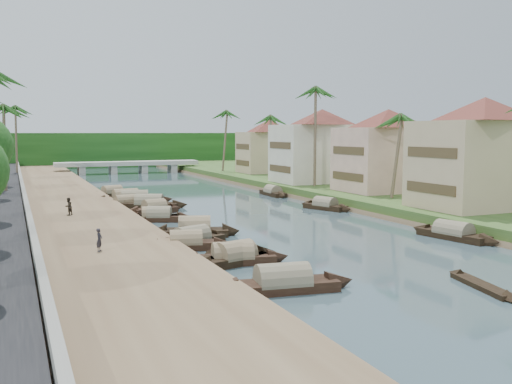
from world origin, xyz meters
name	(u,v)px	position (x,y,z in m)	size (l,w,h in m)	color
ground	(290,230)	(0.00, 0.00, 0.00)	(220.00, 220.00, 0.00)	#374B52
left_bank	(68,207)	(-16.00, 20.00, 0.40)	(10.00, 180.00, 0.80)	brown
right_bank	(352,191)	(19.00, 20.00, 0.60)	(16.00, 180.00, 1.20)	#314B1E
retaining_wall	(25,199)	(-20.20, 20.00, 1.35)	(0.40, 180.00, 1.10)	slate
treeline	(106,149)	(0.00, 100.00, 4.00)	(120.00, 14.00, 8.00)	#133A10
bridge	(128,165)	(0.00, 72.00, 1.72)	(28.00, 4.00, 2.40)	#9D9E94
building_near	(483,152)	(18.99, -2.00, 6.38)	(14.85, 14.85, 10.20)	tan
building_mid	(388,149)	(19.99, 14.00, 6.13)	(14.11, 14.11, 9.70)	beige
building_far	(322,145)	(18.99, 28.00, 6.38)	(15.59, 15.59, 10.20)	silver
building_distant	(269,145)	(19.99, 48.00, 5.88)	(12.62, 12.62, 9.20)	tan
sampan_0	(283,284)	(-8.68, -16.52, 0.41)	(8.21, 2.73, 2.13)	black
sampan_1	(235,258)	(-8.71, -9.81, 0.41)	(7.07, 3.39, 2.08)	black
sampan_2	(233,258)	(-8.85, -9.76, 0.41)	(7.53, 2.88, 1.98)	black
sampan_3	(192,239)	(-9.40, -2.84, 0.41)	(7.18, 3.90, 1.96)	black
sampan_4	(186,244)	(-10.26, -4.27, 0.41)	(6.75, 2.98, 1.92)	black
sampan_5	(195,231)	(-8.17, 0.50, 0.42)	(7.62, 4.02, 2.36)	black
sampan_6	(159,217)	(-8.96, 8.99, 0.41)	(6.48, 3.80, 1.96)	black
sampan_7	(155,217)	(-9.32, 9.25, 0.41)	(6.99, 2.87, 1.88)	black
sampan_8	(154,209)	(-8.16, 14.38, 0.41)	(6.56, 2.94, 2.01)	black
sampan_9	(149,204)	(-7.70, 18.74, 0.41)	(8.51, 5.15, 2.18)	black
sampan_10	(125,203)	(-10.00, 20.35, 0.41)	(6.67, 2.69, 1.86)	black
sampan_11	(126,199)	(-9.17, 24.61, 0.42)	(8.30, 2.39, 2.34)	black
sampan_12	(135,199)	(-8.33, 23.63, 0.41)	(9.19, 3.40, 2.16)	black
sampan_13	(112,193)	(-9.60, 31.76, 0.41)	(7.07, 3.68, 1.95)	black
sampan_14	(453,234)	(9.73, -8.61, 0.41)	(2.92, 8.29, 2.01)	black
sampan_15	(325,206)	(9.15, 9.90, 0.41)	(3.78, 6.98, 1.91)	black
sampan_16	(273,192)	(9.68, 24.24, 0.41)	(1.79, 7.80, 1.93)	black
canoe_0	(482,286)	(1.23, -20.10, 0.10)	(2.26, 6.64, 0.87)	black
canoe_1	(232,251)	(-7.65, -6.41, 0.10)	(5.13, 2.37, 0.83)	black
canoe_2	(150,203)	(-6.91, 21.89, 0.10)	(5.25, 3.77, 0.83)	black
palm_1	(395,118)	(16.00, 7.35, 9.67)	(3.20, 3.20, 10.20)	brown
palm_2	(316,91)	(15.00, 22.77, 13.45)	(3.20, 3.20, 14.14)	brown
palm_3	(269,118)	(16.00, 39.24, 10.38)	(3.20, 3.20, 10.95)	brown
palm_6	(3,108)	(-22.00, 29.90, 10.89)	(3.20, 3.20, 11.27)	brown
palm_7	(223,113)	(14.00, 54.78, 11.59)	(3.20, 3.20, 12.19)	brown
palm_8	(15,109)	(-20.50, 62.00, 12.10)	(3.20, 3.20, 12.53)	brown
tree_6	(344,147)	(24.00, 30.17, 5.93)	(5.04, 5.04, 6.88)	#413625
person_near	(99,240)	(-16.45, -6.41, 1.52)	(0.52, 0.34, 1.44)	#24232A
person_far	(68,206)	(-16.78, 10.64, 1.59)	(0.76, 0.60, 1.57)	#2D261F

